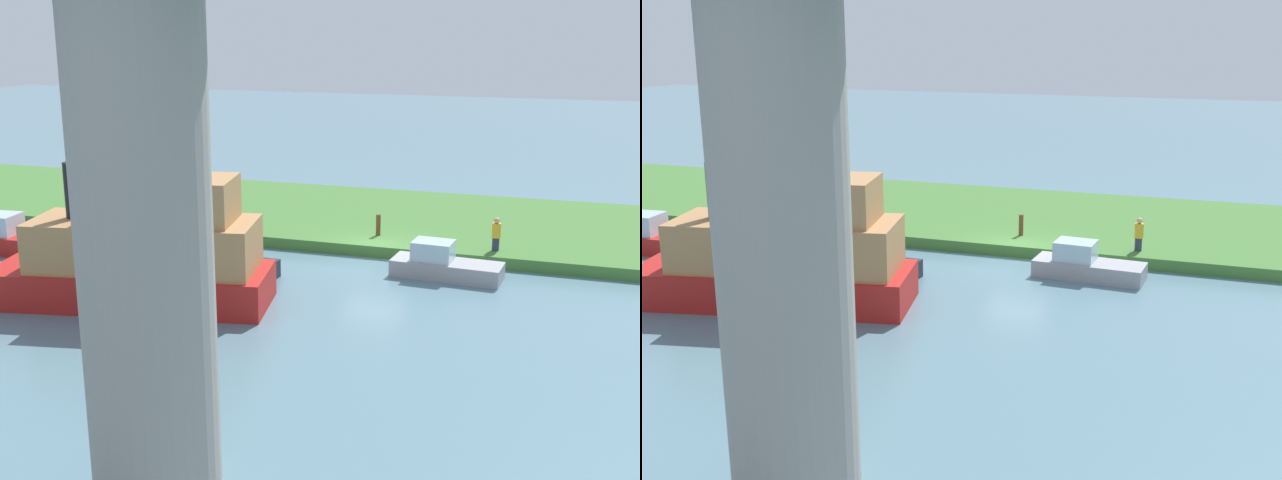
# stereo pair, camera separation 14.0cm
# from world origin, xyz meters

# --- Properties ---
(ground_plane) EXTENTS (160.00, 160.00, 0.00)m
(ground_plane) POSITION_xyz_m (0.00, 0.00, 0.00)
(ground_plane) COLOR slate
(grassy_bank) EXTENTS (80.00, 12.00, 0.50)m
(grassy_bank) POSITION_xyz_m (0.00, -6.00, 0.25)
(grassy_bank) COLOR #427533
(grassy_bank) RESTS_ON ground
(bridge_pylon) EXTENTS (2.63, 2.63, 10.87)m
(bridge_pylon) POSITION_xyz_m (-0.31, 18.41, 5.44)
(bridge_pylon) COLOR #9E998E
(bridge_pylon) RESTS_ON ground
(person_on_bank) EXTENTS (0.41, 0.41, 1.39)m
(person_on_bank) POSITION_xyz_m (-4.90, -1.02, 1.20)
(person_on_bank) COLOR #2D334C
(person_on_bank) RESTS_ON grassy_bank
(mooring_post) EXTENTS (0.20, 0.20, 0.93)m
(mooring_post) POSITION_xyz_m (0.30, -1.88, 0.97)
(mooring_post) COLOR brown
(mooring_post) RESTS_ON grassy_bank
(riverboat_paddlewheel) EXTENTS (10.12, 5.04, 4.95)m
(riverboat_paddlewheel) POSITION_xyz_m (6.27, 8.00, 1.83)
(riverboat_paddlewheel) COLOR red
(riverboat_paddlewheel) RESTS_ON ground
(pontoon_yellow) EXTENTS (4.31, 1.77, 1.41)m
(pontoon_yellow) POSITION_xyz_m (-3.24, 1.69, 0.50)
(pontoon_yellow) COLOR #99999E
(pontoon_yellow) RESTS_ON ground
(motorboat_white) EXTENTS (4.53, 1.79, 1.49)m
(motorboat_white) POSITION_xyz_m (5.18, 4.28, 0.53)
(motorboat_white) COLOR #1E232D
(motorboat_white) RESTS_ON ground
(houseboat_blue) EXTENTS (5.07, 2.21, 1.64)m
(houseboat_blue) POSITION_xyz_m (15.12, 4.04, 0.59)
(houseboat_blue) COLOR red
(houseboat_blue) RESTS_ON ground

